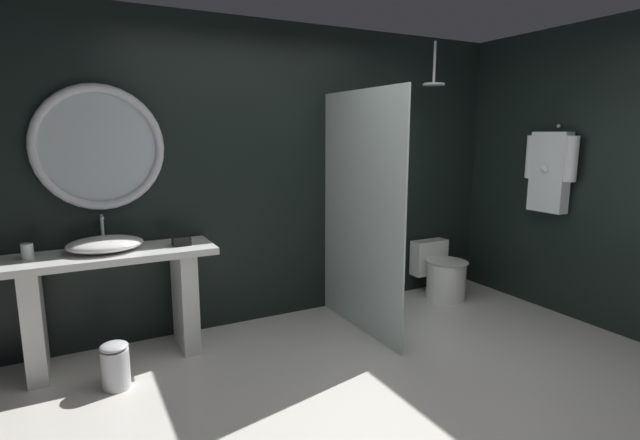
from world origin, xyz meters
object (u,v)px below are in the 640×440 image
at_px(waste_bin, 115,365).
at_px(tumbler_cup, 27,251).
at_px(vessel_sink, 105,244).
at_px(round_wall_mirror, 99,148).
at_px(hanging_bathrobe, 550,168).
at_px(rain_shower_head, 434,80).
at_px(toilet, 441,273).
at_px(tissue_box, 181,241).

bearing_deg(waste_bin, tumbler_cup, 134.65).
height_order(vessel_sink, round_wall_mirror, round_wall_mirror).
relative_size(vessel_sink, hanging_bathrobe, 0.66).
bearing_deg(rain_shower_head, round_wall_mirror, 174.68).
bearing_deg(toilet, tumbler_cup, 178.90).
bearing_deg(rain_shower_head, toilet, 0.47).
relative_size(tumbler_cup, tissue_box, 0.83).
distance_m(tissue_box, round_wall_mirror, 0.90).
height_order(vessel_sink, hanging_bathrobe, hanging_bathrobe).
relative_size(rain_shower_head, toilet, 0.70).
height_order(tissue_box, toilet, tissue_box).
bearing_deg(tissue_box, waste_bin, -143.90).
bearing_deg(vessel_sink, tumbler_cup, -178.98).
height_order(tumbler_cup, tissue_box, tumbler_cup).
height_order(tumbler_cup, waste_bin, tumbler_cup).
height_order(round_wall_mirror, rain_shower_head, rain_shower_head).
relative_size(tissue_box, rain_shower_head, 0.33).
height_order(vessel_sink, rain_shower_head, rain_shower_head).
distance_m(round_wall_mirror, hanging_bathrobe, 3.81).
relative_size(tumbler_cup, hanging_bathrobe, 0.14).
bearing_deg(round_wall_mirror, tumbler_cup, -158.60).
height_order(tumbler_cup, hanging_bathrobe, hanging_bathrobe).
xyz_separation_m(tumbler_cup, rain_shower_head, (3.39, -0.07, 1.27)).
xyz_separation_m(tissue_box, hanging_bathrobe, (3.17, -0.73, 0.49)).
distance_m(tumbler_cup, tissue_box, 1.01).
relative_size(tissue_box, waste_bin, 0.41).
distance_m(hanging_bathrobe, waste_bin, 3.92).
xyz_separation_m(hanging_bathrobe, waste_bin, (-3.72, 0.33, -1.19)).
relative_size(tumbler_cup, toilet, 0.19).
height_order(tumbler_cup, round_wall_mirror, round_wall_mirror).
distance_m(tumbler_cup, toilet, 3.65).
bearing_deg(vessel_sink, tissue_box, -7.65).
xyz_separation_m(hanging_bathrobe, toilet, (-0.58, 0.72, -1.10)).
distance_m(vessel_sink, rain_shower_head, 3.18).
bearing_deg(hanging_bathrobe, rain_shower_head, 137.44).
relative_size(rain_shower_head, waste_bin, 1.25).
distance_m(tumbler_cup, hanging_bathrobe, 4.27).
relative_size(vessel_sink, rain_shower_head, 1.31).
relative_size(hanging_bathrobe, toilet, 1.39).
bearing_deg(tissue_box, hanging_bathrobe, -12.94).
xyz_separation_m(vessel_sink, tissue_box, (0.52, -0.07, -0.02)).
bearing_deg(tumbler_cup, hanging_bathrobe, -10.72).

